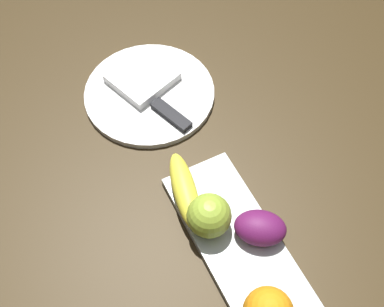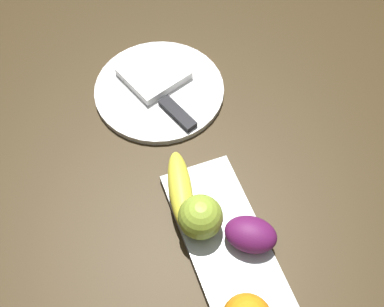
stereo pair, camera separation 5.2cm
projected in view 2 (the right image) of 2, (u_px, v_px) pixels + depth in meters
ground_plane at (238, 256)px, 0.81m from camera, size 2.40×2.40×0.00m
fruit_tray at (233, 258)px, 0.80m from camera, size 0.36×0.13×0.02m
apple at (200, 217)px, 0.79m from camera, size 0.07×0.07×0.07m
banana at (180, 189)px, 0.83m from camera, size 0.16×0.07×0.04m
grape_bunch at (251, 234)px, 0.78m from camera, size 0.10×0.10×0.05m
dinner_plate at (159, 90)px, 0.99m from camera, size 0.26×0.26×0.01m
folded_napkin at (154, 74)px, 0.99m from camera, size 0.14×0.14×0.02m
knife at (173, 109)px, 0.95m from camera, size 0.18×0.08×0.01m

